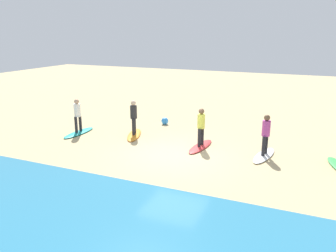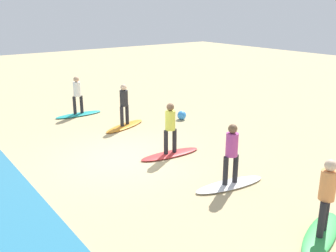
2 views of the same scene
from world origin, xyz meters
The scene contains 12 objects.
ground_plane centered at (0.00, 0.00, 0.00)m, with size 60.00×60.00×0.00m, color tan.
surfboard_green centered at (-6.17, -1.11, 0.04)m, with size 2.10×0.56×0.09m, color green.
surfer_green centered at (-6.17, -1.11, 1.04)m, with size 0.32×0.44×1.64m.
surfboard_white centered at (-3.38, -1.26, 0.04)m, with size 2.10×0.56×0.09m, color white.
surfer_white centered at (-3.38, -1.26, 1.04)m, with size 0.32×0.46×1.64m.
surfboard_red centered at (-0.69, -1.30, 0.04)m, with size 2.10×0.56×0.09m, color red.
surfer_red centered at (-0.69, -1.30, 1.04)m, with size 0.32×0.46×1.64m.
surfboard_orange centered at (2.78, -1.66, 0.04)m, with size 2.10×0.56×0.09m, color orange.
surfer_orange centered at (2.78, -1.66, 1.04)m, with size 0.32×0.44×1.64m.
surfboard_teal centered at (5.46, -0.89, 0.04)m, with size 2.10×0.56×0.09m, color teal.
surfer_teal centered at (5.46, -0.89, 1.04)m, with size 0.32×0.46×1.64m.
beach_ball centered at (2.26, -4.13, 0.19)m, with size 0.38×0.38×0.38m, color #338CE5.
Camera 2 is at (-9.74, 5.52, 4.58)m, focal length 40.46 mm.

